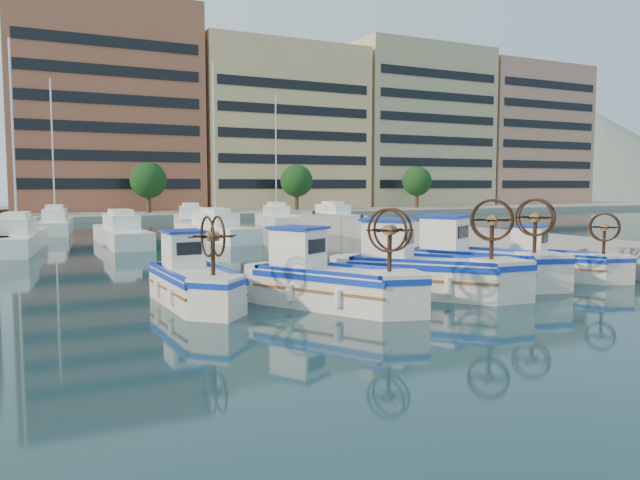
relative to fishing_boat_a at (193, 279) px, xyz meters
The scene contains 10 objects.
ground 5.12m from the fishing_boat_a, 16.96° to the right, with size 300.00×300.00×0.00m, color #1B3B46.
quay 19.00m from the fishing_boat_a, 20.08° to the left, with size 3.00×60.00×1.20m, color gray.
waterfront 65.92m from the fishing_boat_a, 77.51° to the left, with size 180.00×40.00×25.60m.
hill_east 180.99m from the fishing_boat_a, 36.84° to the left, with size 160.00×160.00×50.00m, color slate.
yacht_marina 26.56m from the fishing_boat_a, 86.42° to the left, with size 35.89×22.67×11.50m.
fishing_boat_a is the anchor object (origin of this frame).
fishing_boat_b 4.11m from the fishing_boat_a, 31.44° to the right, with size 3.92×4.93×2.99m.
fishing_boat_c 7.38m from the fishing_boat_a, 14.17° to the right, with size 4.75×5.05×3.19m.
fishing_boat_d 10.25m from the fishing_boat_a, ahead, with size 4.10×5.23×3.16m.
fishing_boat_e 14.01m from the fishing_boat_a, ahead, with size 3.37×4.29×2.59m.
Camera 1 is at (-9.71, -17.00, 3.60)m, focal length 35.00 mm.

